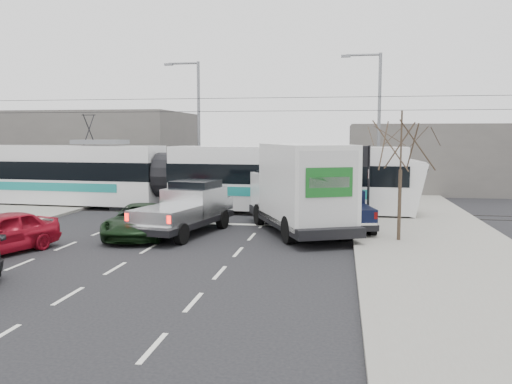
# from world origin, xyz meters

# --- Properties ---
(ground) EXTENTS (120.00, 120.00, 0.00)m
(ground) POSITION_xyz_m (0.00, 0.00, 0.00)
(ground) COLOR black
(ground) RESTS_ON ground
(sidewalk_right) EXTENTS (6.00, 60.00, 0.15)m
(sidewalk_right) POSITION_xyz_m (9.00, 0.00, 0.07)
(sidewalk_right) COLOR gray
(sidewalk_right) RESTS_ON ground
(rails) EXTENTS (60.00, 1.60, 0.03)m
(rails) POSITION_xyz_m (0.00, 10.00, 0.01)
(rails) COLOR #33302D
(rails) RESTS_ON ground
(building_left) EXTENTS (14.00, 10.00, 6.00)m
(building_left) POSITION_xyz_m (-14.00, 22.00, 3.00)
(building_left) COLOR #68625E
(building_left) RESTS_ON ground
(building_right) EXTENTS (12.00, 10.00, 5.00)m
(building_right) POSITION_xyz_m (12.00, 24.00, 2.50)
(building_right) COLOR #68625E
(building_right) RESTS_ON ground
(bare_tree) EXTENTS (2.40, 2.40, 5.00)m
(bare_tree) POSITION_xyz_m (7.60, 2.50, 3.79)
(bare_tree) COLOR #47382B
(bare_tree) RESTS_ON ground
(traffic_signal) EXTENTS (0.44, 0.44, 3.60)m
(traffic_signal) POSITION_xyz_m (6.47, 6.50, 2.74)
(traffic_signal) COLOR black
(traffic_signal) RESTS_ON ground
(street_lamp_near) EXTENTS (2.38, 0.25, 9.00)m
(street_lamp_near) POSITION_xyz_m (7.31, 14.00, 5.11)
(street_lamp_near) COLOR slate
(street_lamp_near) RESTS_ON ground
(street_lamp_far) EXTENTS (2.38, 0.25, 9.00)m
(street_lamp_far) POSITION_xyz_m (-4.19, 16.00, 5.11)
(street_lamp_far) COLOR slate
(street_lamp_far) RESTS_ON ground
(catenary) EXTENTS (60.00, 0.20, 7.00)m
(catenary) POSITION_xyz_m (0.00, 10.00, 3.88)
(catenary) COLOR black
(catenary) RESTS_ON ground
(tram) EXTENTS (26.45, 4.62, 5.37)m
(tram) POSITION_xyz_m (-4.44, 10.39, 1.91)
(tram) COLOR white
(tram) RESTS_ON ground
(silver_pickup) EXTENTS (3.27, 6.40, 2.22)m
(silver_pickup) POSITION_xyz_m (-1.19, 3.47, 1.10)
(silver_pickup) COLOR black
(silver_pickup) RESTS_ON ground
(box_truck) EXTENTS (5.44, 8.11, 3.85)m
(box_truck) POSITION_xyz_m (3.63, 4.14, 1.90)
(box_truck) COLOR black
(box_truck) RESTS_ON ground
(navy_pickup) EXTENTS (2.75, 5.19, 2.08)m
(navy_pickup) POSITION_xyz_m (5.44, 5.25, 1.03)
(navy_pickup) COLOR black
(navy_pickup) RESTS_ON ground
(green_car) EXTENTS (2.78, 5.13, 1.37)m
(green_car) POSITION_xyz_m (-2.86, 2.26, 0.68)
(green_car) COLOR black
(green_car) RESTS_ON ground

